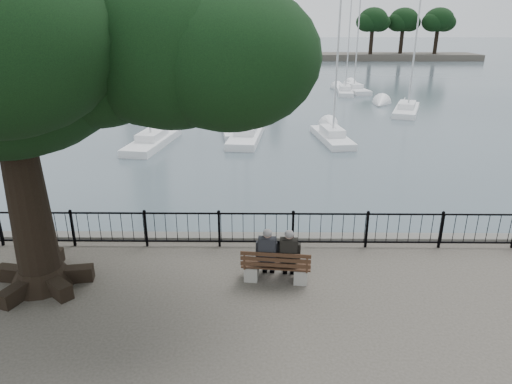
{
  "coord_description": "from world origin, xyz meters",
  "views": [
    {
      "loc": [
        0.12,
        -8.71,
        5.82
      ],
      "look_at": [
        0.0,
        2.5,
        1.6
      ],
      "focal_mm": 32.0,
      "sensor_mm": 36.0,
      "label": 1
    }
  ],
  "objects_px": {
    "bench": "(276,270)",
    "tree": "(40,36)",
    "person_left": "(268,255)",
    "person_right": "(289,256)",
    "lion_monument": "(276,61)"
  },
  "relations": [
    {
      "from": "person_right",
      "to": "lion_monument",
      "type": "height_order",
      "value": "lion_monument"
    },
    {
      "from": "lion_monument",
      "to": "person_left",
      "type": "bearing_deg",
      "value": -91.99
    },
    {
      "from": "person_left",
      "to": "person_right",
      "type": "height_order",
      "value": "same"
    },
    {
      "from": "person_left",
      "to": "tree",
      "type": "height_order",
      "value": "tree"
    },
    {
      "from": "bench",
      "to": "person_left",
      "type": "height_order",
      "value": "person_left"
    },
    {
      "from": "tree",
      "to": "lion_monument",
      "type": "height_order",
      "value": "tree"
    },
    {
      "from": "bench",
      "to": "lion_monument",
      "type": "height_order",
      "value": "lion_monument"
    },
    {
      "from": "bench",
      "to": "person_left",
      "type": "bearing_deg",
      "value": 149.37
    },
    {
      "from": "bench",
      "to": "tree",
      "type": "xyz_separation_m",
      "value": [
        -4.71,
        -0.05,
        5.23
      ]
    },
    {
      "from": "bench",
      "to": "person_left",
      "type": "distance_m",
      "value": 0.4
    },
    {
      "from": "person_left",
      "to": "lion_monument",
      "type": "bearing_deg",
      "value": 88.01
    },
    {
      "from": "person_left",
      "to": "person_right",
      "type": "bearing_deg",
      "value": -6.09
    },
    {
      "from": "lion_monument",
      "to": "person_right",
      "type": "bearing_deg",
      "value": -91.41
    },
    {
      "from": "person_right",
      "to": "person_left",
      "type": "bearing_deg",
      "value": 173.91
    },
    {
      "from": "person_right",
      "to": "lion_monument",
      "type": "relative_size",
      "value": 0.16
    }
  ]
}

